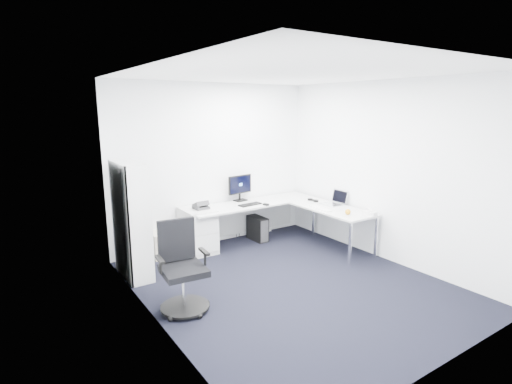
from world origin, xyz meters
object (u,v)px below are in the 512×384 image
bookshelf (131,220)px  laptop (331,198)px  monitor (240,188)px  task_chair (184,268)px  l_desk (264,227)px

bookshelf → laptop: bookshelf is taller
monitor → task_chair: bearing=-144.3°
monitor → l_desk: bearing=-87.2°
task_chair → monitor: (1.89, 1.83, 0.41)m
l_desk → bookshelf: (-2.17, 0.05, 0.45)m
bookshelf → laptop: bearing=-10.6°
bookshelf → task_chair: size_ratio=1.54×
bookshelf → monitor: (2.06, 0.52, 0.13)m
l_desk → bookshelf: bearing=178.7°
l_desk → task_chair: bearing=-147.7°
task_chair → monitor: size_ratio=2.14×
monitor → laptop: 1.57m
bookshelf → task_chair: bookshelf is taller
l_desk → bookshelf: 2.22m
task_chair → monitor: monitor is taller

